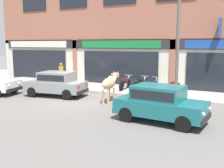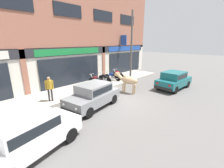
# 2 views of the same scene
# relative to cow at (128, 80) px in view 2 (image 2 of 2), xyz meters

# --- Properties ---
(ground_plane) EXTENTS (90.00, 90.00, 0.00)m
(ground_plane) POSITION_rel_cow_xyz_m (-1.76, -0.53, -1.01)
(ground_plane) COLOR #605E5B
(sidewalk) EXTENTS (19.00, 3.14, 0.17)m
(sidewalk) POSITION_rel_cow_xyz_m (-1.76, 3.24, -0.92)
(sidewalk) COLOR #A8A093
(sidewalk) RESTS_ON ground
(shop_building) EXTENTS (23.00, 1.40, 10.43)m
(shop_building) POSITION_rel_cow_xyz_m (-1.75, 5.07, 4.02)
(shop_building) COLOR #9E604C
(shop_building) RESTS_ON ground
(cow) EXTENTS (0.69, 2.15, 1.61)m
(cow) POSITION_rel_cow_xyz_m (0.00, 0.00, 0.00)
(cow) COLOR tan
(cow) RESTS_ON ground
(car_0) EXTENTS (3.81, 2.25, 1.46)m
(car_0) POSITION_rel_cow_xyz_m (-7.64, -1.42, -0.19)
(car_0) COLOR black
(car_0) RESTS_ON ground
(car_1) EXTENTS (3.71, 1.87, 1.46)m
(car_1) POSITION_rel_cow_xyz_m (3.44, -2.21, -0.19)
(car_1) COLOR black
(car_1) RESTS_ON ground
(car_2) EXTENTS (3.76, 2.08, 1.46)m
(car_2) POSITION_rel_cow_xyz_m (-3.53, -0.04, -0.19)
(car_2) COLOR black
(car_2) RESTS_ON ground
(motorcycle_0) EXTENTS (0.52, 1.81, 0.88)m
(motorcycle_0) POSITION_rel_cow_xyz_m (-0.50, 3.07, -0.44)
(motorcycle_0) COLOR black
(motorcycle_0) RESTS_ON sidewalk
(motorcycle_1) EXTENTS (0.53, 1.81, 0.88)m
(motorcycle_1) POSITION_rel_cow_xyz_m (0.54, 3.08, -0.44)
(motorcycle_1) COLOR black
(motorcycle_1) RESTS_ON sidewalk
(motorcycle_2) EXTENTS (0.68, 1.78, 0.88)m
(motorcycle_2) POSITION_rel_cow_xyz_m (1.57, 3.05, -0.44)
(motorcycle_2) COLOR black
(motorcycle_2) RESTS_ON sidewalk
(motorcycle_3) EXTENTS (0.68, 1.78, 0.88)m
(motorcycle_3) POSITION_rel_cow_xyz_m (2.57, 3.17, -0.44)
(motorcycle_3) COLOR black
(motorcycle_3) RESTS_ON sidewalk
(pedestrian) EXTENTS (0.44, 0.32, 1.60)m
(pedestrian) POSITION_rel_cow_xyz_m (-5.06, 2.36, 0.15)
(pedestrian) COLOR #2D2D33
(pedestrian) RESTS_ON sidewalk
(utility_pole) EXTENTS (0.18, 0.18, 6.43)m
(utility_pole) POSITION_rel_cow_xyz_m (3.06, 1.97, 2.38)
(utility_pole) COLOR #595651
(utility_pole) RESTS_ON sidewalk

